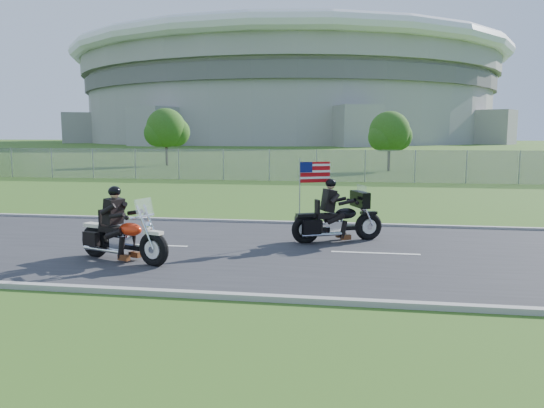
# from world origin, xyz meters

# --- Properties ---
(ground) EXTENTS (420.00, 420.00, 0.00)m
(ground) POSITION_xyz_m (0.00, 0.00, 0.00)
(ground) COLOR #284A17
(ground) RESTS_ON ground
(road) EXTENTS (120.00, 8.00, 0.04)m
(road) POSITION_xyz_m (0.00, 0.00, 0.02)
(road) COLOR #28282B
(road) RESTS_ON ground
(curb_north) EXTENTS (120.00, 0.18, 0.12)m
(curb_north) POSITION_xyz_m (0.00, 4.05, 0.05)
(curb_north) COLOR #9E9B93
(curb_north) RESTS_ON ground
(curb_south) EXTENTS (120.00, 0.18, 0.12)m
(curb_south) POSITION_xyz_m (0.00, -4.05, 0.05)
(curb_south) COLOR #9E9B93
(curb_south) RESTS_ON ground
(fence) EXTENTS (60.00, 0.03, 2.00)m
(fence) POSITION_xyz_m (-5.00, 20.00, 1.00)
(fence) COLOR gray
(fence) RESTS_ON ground
(stadium) EXTENTS (140.40, 140.40, 29.20)m
(stadium) POSITION_xyz_m (-20.00, 170.00, 15.58)
(stadium) COLOR #A3A099
(stadium) RESTS_ON ground
(tree_fence_near) EXTENTS (3.52, 3.28, 4.75)m
(tree_fence_near) POSITION_xyz_m (6.04, 30.04, 2.97)
(tree_fence_near) COLOR #382316
(tree_fence_near) RESTS_ON ground
(tree_fence_mid) EXTENTS (3.96, 3.69, 5.30)m
(tree_fence_mid) POSITION_xyz_m (-13.95, 34.04, 3.30)
(tree_fence_mid) COLOR #382316
(tree_fence_mid) RESTS_ON ground
(motorcycle_lead) EXTENTS (2.59, 1.27, 1.81)m
(motorcycle_lead) POSITION_xyz_m (-1.93, -1.72, 0.57)
(motorcycle_lead) COLOR black
(motorcycle_lead) RESTS_ON ground
(motorcycle_follow) EXTENTS (2.52, 1.42, 2.23)m
(motorcycle_follow) POSITION_xyz_m (2.99, 1.37, 0.61)
(motorcycle_follow) COLOR black
(motorcycle_follow) RESTS_ON ground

